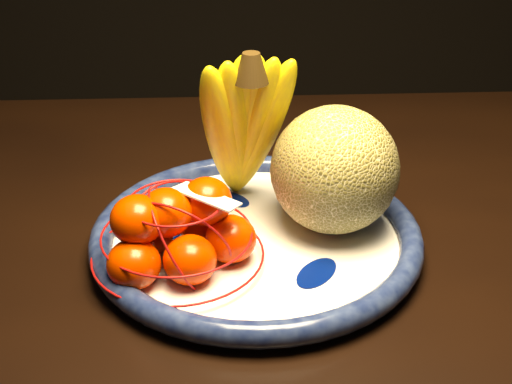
{
  "coord_description": "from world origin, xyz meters",
  "views": [
    {
      "loc": [
        0.18,
        -0.73,
        1.27
      ],
      "look_at": [
        0.19,
        -0.01,
        0.87
      ],
      "focal_mm": 50.0,
      "sensor_mm": 36.0,
      "label": 1
    }
  ],
  "objects_px": {
    "fruit_bowl": "(256,237)",
    "dining_table": "(160,301)",
    "cantaloupe": "(335,170)",
    "mandarin_bag": "(177,232)",
    "banana_bunch": "(243,122)"
  },
  "relations": [
    {
      "from": "dining_table",
      "to": "mandarin_bag",
      "type": "relative_size",
      "value": 6.85
    },
    {
      "from": "banana_bunch",
      "to": "mandarin_bag",
      "type": "bearing_deg",
      "value": -133.09
    },
    {
      "from": "mandarin_bag",
      "to": "banana_bunch",
      "type": "bearing_deg",
      "value": 60.82
    },
    {
      "from": "banana_bunch",
      "to": "mandarin_bag",
      "type": "distance_m",
      "value": 0.16
    },
    {
      "from": "dining_table",
      "to": "cantaloupe",
      "type": "xyz_separation_m",
      "value": [
        0.21,
        0.01,
        0.18
      ]
    },
    {
      "from": "dining_table",
      "to": "fruit_bowl",
      "type": "xyz_separation_m",
      "value": [
        0.12,
        -0.01,
        0.1
      ]
    },
    {
      "from": "dining_table",
      "to": "banana_bunch",
      "type": "bearing_deg",
      "value": 29.74
    },
    {
      "from": "dining_table",
      "to": "fruit_bowl",
      "type": "bearing_deg",
      "value": -7.08
    },
    {
      "from": "fruit_bowl",
      "to": "dining_table",
      "type": "bearing_deg",
      "value": 174.81
    },
    {
      "from": "fruit_bowl",
      "to": "mandarin_bag",
      "type": "distance_m",
      "value": 0.11
    },
    {
      "from": "mandarin_bag",
      "to": "cantaloupe",
      "type": "bearing_deg",
      "value": 23.52
    },
    {
      "from": "fruit_bowl",
      "to": "cantaloupe",
      "type": "distance_m",
      "value": 0.12
    },
    {
      "from": "cantaloupe",
      "to": "banana_bunch",
      "type": "height_order",
      "value": "banana_bunch"
    },
    {
      "from": "cantaloupe",
      "to": "banana_bunch",
      "type": "xyz_separation_m",
      "value": [
        -0.11,
        0.05,
        0.04
      ]
    },
    {
      "from": "cantaloupe",
      "to": "banana_bunch",
      "type": "relative_size",
      "value": 0.66
    }
  ]
}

